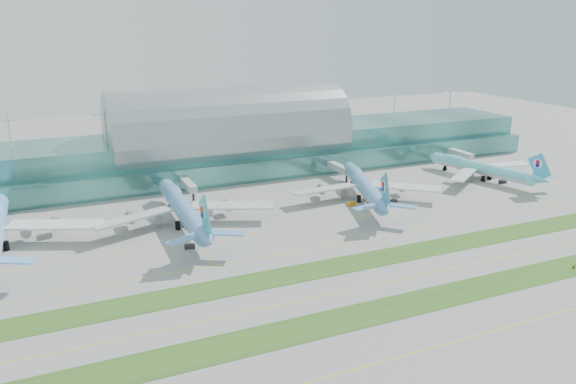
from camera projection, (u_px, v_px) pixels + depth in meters
name	position (u px, v px, depth m)	size (l,w,h in m)	color
ground	(358.00, 265.00, 178.06)	(700.00, 700.00, 0.00)	gray
terminal	(230.00, 144.00, 286.59)	(340.00, 69.10, 36.00)	#3D7A75
grass_strip_near	(410.00, 304.00, 153.55)	(420.00, 12.00, 0.08)	#2D591E
grass_strip_far	(355.00, 263.00, 179.79)	(420.00, 12.00, 0.08)	#2D591E
taxiline_a	(459.00, 340.00, 136.06)	(420.00, 0.35, 0.01)	yellow
taxiline_b	(382.00, 283.00, 165.81)	(420.00, 0.35, 0.01)	yellow
taxiline_c	(331.00, 245.00, 193.80)	(420.00, 0.35, 0.01)	yellow
taxiline_d	(304.00, 225.00, 213.05)	(420.00, 0.35, 0.01)	yellow
airliner_b	(183.00, 208.00, 211.96)	(69.85, 79.20, 21.82)	#5E92D0
airliner_c	(364.00, 185.00, 242.75)	(62.79, 72.90, 20.61)	#5F97D3
airliner_d	(480.00, 167.00, 274.23)	(57.94, 66.80, 18.59)	#63CCDA
gse_c	(190.00, 246.00, 191.01)	(3.56, 1.84, 1.43)	black
gse_d	(201.00, 230.00, 205.94)	(3.66, 1.64, 1.38)	black
gse_e	(352.00, 204.00, 235.46)	(3.17, 1.88, 1.53)	#C5730B
gse_f	(393.00, 201.00, 239.45)	(3.28, 1.89, 1.25)	black
gse_g	(503.00, 182.00, 268.08)	(3.74, 1.74, 1.65)	black
gse_h	(544.00, 179.00, 273.39)	(3.18, 1.73, 1.46)	black
taxiway_sign_east	(575.00, 266.00, 175.95)	(2.41, 0.83, 1.03)	black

